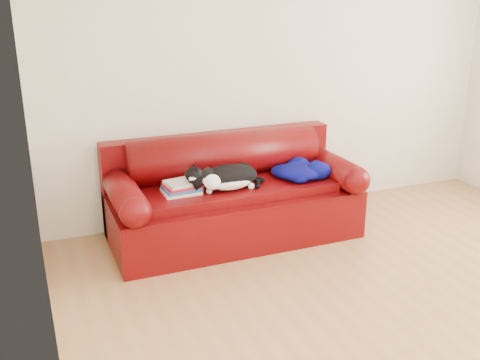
% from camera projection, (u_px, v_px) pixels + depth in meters
% --- Properties ---
extents(ground, '(4.50, 4.50, 0.00)m').
position_uv_depth(ground, '(404.00, 306.00, 3.85)').
color(ground, olive).
rests_on(ground, ground).
extents(room_shell, '(4.52, 4.02, 2.61)m').
position_uv_depth(room_shell, '(446.00, 59.00, 3.36)').
color(room_shell, beige).
rests_on(room_shell, ground).
extents(sofa_base, '(2.10, 0.90, 0.50)m').
position_uv_depth(sofa_base, '(234.00, 211.00, 4.84)').
color(sofa_base, '#350202').
rests_on(sofa_base, ground).
extents(sofa_back, '(2.10, 1.01, 0.88)m').
position_uv_depth(sofa_back, '(224.00, 170.00, 4.96)').
color(sofa_back, '#350202').
rests_on(sofa_back, ground).
extents(book_stack, '(0.30, 0.25, 0.10)m').
position_uv_depth(book_stack, '(182.00, 187.00, 4.51)').
color(book_stack, beige).
rests_on(book_stack, sofa_base).
extents(cat, '(0.72, 0.40, 0.25)m').
position_uv_depth(cat, '(229.00, 178.00, 4.58)').
color(cat, black).
rests_on(cat, sofa_base).
extents(blanket, '(0.50, 0.44, 0.15)m').
position_uv_depth(blanket, '(300.00, 170.00, 4.86)').
color(blanket, '#050243').
rests_on(blanket, sofa_base).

